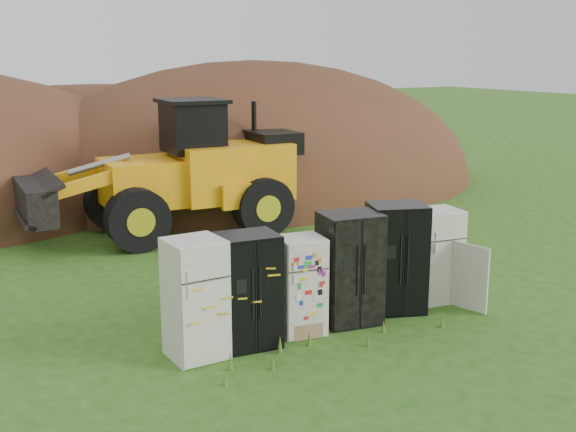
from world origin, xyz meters
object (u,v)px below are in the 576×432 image
(fridge_leftmost, at_px, (195,299))
(fridge_open_door, at_px, (436,255))
(fridge_sticker, at_px, (300,285))
(wheel_loader, at_px, (161,169))
(fridge_black_right, at_px, (396,258))
(fridge_black_side, at_px, (247,290))
(fridge_dark_mid, at_px, (350,268))

(fridge_leftmost, distance_m, fridge_open_door, 4.82)
(fridge_sticker, bearing_deg, wheel_loader, 96.20)
(fridge_black_right, bearing_deg, fridge_black_side, -157.65)
(fridge_sticker, height_order, fridge_open_door, fridge_open_door)
(fridge_leftmost, height_order, fridge_sticker, fridge_leftmost)
(fridge_sticker, relative_size, fridge_open_door, 0.94)
(fridge_sticker, relative_size, wheel_loader, 0.23)
(fridge_dark_mid, bearing_deg, fridge_sticker, -170.73)
(fridge_black_right, bearing_deg, fridge_leftmost, -158.33)
(fridge_black_right, relative_size, wheel_loader, 0.28)
(fridge_open_door, bearing_deg, wheel_loader, 118.75)
(fridge_black_right, xyz_separation_m, fridge_open_door, (0.97, 0.03, -0.10))
(fridge_black_side, distance_m, fridge_black_right, 2.99)
(fridge_black_side, xyz_separation_m, fridge_dark_mid, (1.95, -0.01, 0.05))
(fridge_sticker, distance_m, fridge_black_right, 2.02)
(fridge_leftmost, xyz_separation_m, fridge_dark_mid, (2.81, -0.05, 0.03))
(fridge_open_door, xyz_separation_m, wheel_loader, (-2.50, 7.10, 0.82))
(fridge_leftmost, relative_size, fridge_dark_mid, 0.96)
(fridge_leftmost, xyz_separation_m, fridge_open_door, (4.82, 0.03, -0.06))
(fridge_black_side, distance_m, fridge_open_door, 3.97)
(fridge_leftmost, height_order, fridge_black_right, fridge_black_right)
(fridge_black_side, bearing_deg, wheel_loader, 86.06)
(fridge_leftmost, relative_size, wheel_loader, 0.26)
(fridge_sticker, distance_m, wheel_loader, 7.23)
(fridge_dark_mid, height_order, wheel_loader, wheel_loader)
(fridge_black_side, relative_size, fridge_open_door, 1.05)
(fridge_black_right, bearing_deg, fridge_sticker, -157.63)
(fridge_leftmost, height_order, wheel_loader, wheel_loader)
(fridge_leftmost, bearing_deg, wheel_loader, 71.67)
(fridge_leftmost, xyz_separation_m, fridge_sticker, (1.84, -0.03, -0.11))
(fridge_black_side, relative_size, wheel_loader, 0.26)
(fridge_black_right, bearing_deg, fridge_open_door, 23.75)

